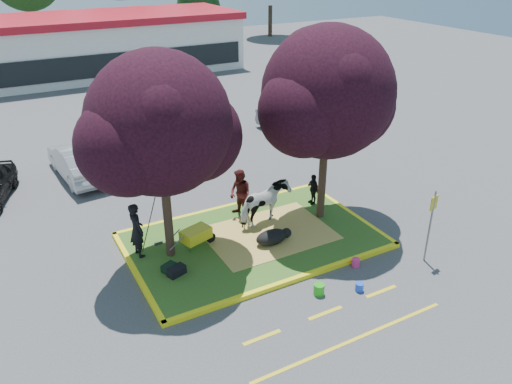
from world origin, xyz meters
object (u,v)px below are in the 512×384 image
sign_post (431,219)px  calf (272,237)px  bucket_green (319,289)px  car_silver (78,161)px  bucket_pink (356,263)px  wheelbarrow (196,235)px  bucket_blue (359,287)px  handler (137,230)px  cow (265,204)px

sign_post → calf: bearing=130.9°
bucket_green → car_silver: 12.56m
bucket_green → car_silver: bearing=110.7°
bucket_pink → bucket_green: bearing=-161.7°
wheelbarrow → bucket_pink: wheelbarrow is taller
bucket_blue → car_silver: bearing=114.6°
calf → bucket_pink: (1.78, -2.22, -0.26)m
calf → car_silver: 9.98m
calf → handler: bearing=169.4°
sign_post → bucket_green: 4.21m
sign_post → car_silver: sign_post is taller
sign_post → bucket_blue: (-2.84, -0.25, -1.40)m
sign_post → bucket_blue: sign_post is taller
cow → bucket_pink: bearing=-172.9°
cow → wheelbarrow: 2.73m
bucket_pink → cow: bearing=111.1°
handler → bucket_blue: size_ratio=7.08×
cow → car_silver: cow is taller
cow → bucket_green: cow is taller
sign_post → bucket_pink: size_ratio=9.07×
calf → car_silver: size_ratio=0.25×
sign_post → bucket_green: size_ratio=7.28×
calf → car_silver: (-4.48, 8.91, 0.36)m
cow → car_silver: 9.10m
cow → bucket_pink: size_ratio=6.90×
handler → bucket_pink: bearing=-131.6°
cow → bucket_green: (-0.49, -4.08, -0.78)m
sign_post → bucket_green: bearing=165.7°
handler → bucket_blue: bearing=-141.9°
calf → bucket_blue: 3.44m
wheelbarrow → sign_post: 7.45m
cow → bucket_blue: size_ratio=7.25×
sign_post → bucket_pink: sign_post is taller
sign_post → bucket_pink: bearing=148.1°
bucket_pink → calf: bearing=128.7°
bucket_green → cow: bearing=83.1°
handler → car_silver: bearing=-6.3°
bucket_pink → car_silver: (-6.26, 11.13, 0.62)m
handler → calf: bearing=-119.2°
cow → bucket_green: size_ratio=5.54×
handler → bucket_blue: 7.05m
handler → sign_post: size_ratio=0.74×
cow → car_silver: (-4.92, 7.66, -0.19)m
bucket_pink → bucket_blue: 1.25m
cow → handler: (-4.51, 0.20, 0.12)m
cow → calf: cow is taller
sign_post → bucket_green: sign_post is taller
sign_post → car_silver: size_ratio=0.54×
bucket_green → bucket_pink: (1.83, 0.61, -0.03)m
cow → calf: (-0.44, -1.26, -0.55)m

